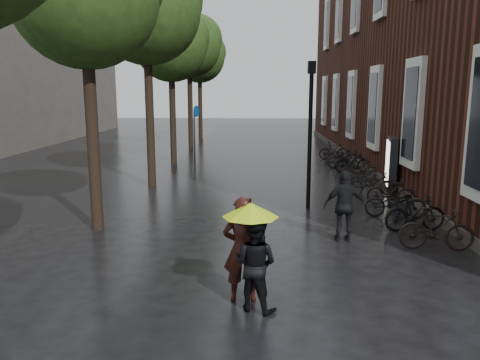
{
  "coord_description": "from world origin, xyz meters",
  "views": [
    {
      "loc": [
        0.19,
        -5.24,
        3.74
      ],
      "look_at": [
        -0.16,
        5.86,
        1.61
      ],
      "focal_mm": 35.0,
      "sensor_mm": 36.0,
      "label": 1
    }
  ],
  "objects_px": {
    "parked_bicycles": "(366,175)",
    "lamp_post": "(310,121)",
    "ad_lightbox": "(391,165)",
    "person_burgundy": "(242,249)",
    "person_black": "(255,264)",
    "pedestrian_walking": "(345,206)"
  },
  "relations": [
    {
      "from": "parked_bicycles",
      "to": "lamp_post",
      "type": "distance_m",
      "value": 4.89
    },
    {
      "from": "ad_lightbox",
      "to": "lamp_post",
      "type": "distance_m",
      "value": 4.61
    },
    {
      "from": "person_burgundy",
      "to": "ad_lightbox",
      "type": "relative_size",
      "value": 0.94
    },
    {
      "from": "person_black",
      "to": "lamp_post",
      "type": "relative_size",
      "value": 0.36
    },
    {
      "from": "ad_lightbox",
      "to": "pedestrian_walking",
      "type": "bearing_deg",
      "value": -104.41
    },
    {
      "from": "pedestrian_walking",
      "to": "lamp_post",
      "type": "distance_m",
      "value": 3.88
    },
    {
      "from": "person_black",
      "to": "lamp_post",
      "type": "bearing_deg",
      "value": -77.0
    },
    {
      "from": "lamp_post",
      "to": "parked_bicycles",
      "type": "bearing_deg",
      "value": 52.23
    },
    {
      "from": "pedestrian_walking",
      "to": "lamp_post",
      "type": "height_order",
      "value": "lamp_post"
    },
    {
      "from": "person_black",
      "to": "lamp_post",
      "type": "distance_m",
      "value": 7.66
    },
    {
      "from": "pedestrian_walking",
      "to": "ad_lightbox",
      "type": "height_order",
      "value": "ad_lightbox"
    },
    {
      "from": "parked_bicycles",
      "to": "ad_lightbox",
      "type": "relative_size",
      "value": 7.62
    },
    {
      "from": "person_black",
      "to": "pedestrian_walking",
      "type": "distance_m",
      "value": 4.47
    },
    {
      "from": "parked_bicycles",
      "to": "ad_lightbox",
      "type": "xyz_separation_m",
      "value": [
        0.73,
        -0.79,
        0.55
      ]
    },
    {
      "from": "parked_bicycles",
      "to": "lamp_post",
      "type": "xyz_separation_m",
      "value": [
        -2.63,
        -3.4,
        2.34
      ]
    },
    {
      "from": "pedestrian_walking",
      "to": "ad_lightbox",
      "type": "bearing_deg",
      "value": -114.56
    },
    {
      "from": "person_burgundy",
      "to": "person_black",
      "type": "bearing_deg",
      "value": 124.28
    },
    {
      "from": "pedestrian_walking",
      "to": "person_burgundy",
      "type": "bearing_deg",
      "value": 55.73
    },
    {
      "from": "person_burgundy",
      "to": "pedestrian_walking",
      "type": "height_order",
      "value": "person_burgundy"
    },
    {
      "from": "pedestrian_walking",
      "to": "parked_bicycles",
      "type": "distance_m",
      "value": 7.06
    },
    {
      "from": "person_black",
      "to": "ad_lightbox",
      "type": "bearing_deg",
      "value": -90.93
    },
    {
      "from": "person_black",
      "to": "parked_bicycles",
      "type": "bearing_deg",
      "value": -85.88
    }
  ]
}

